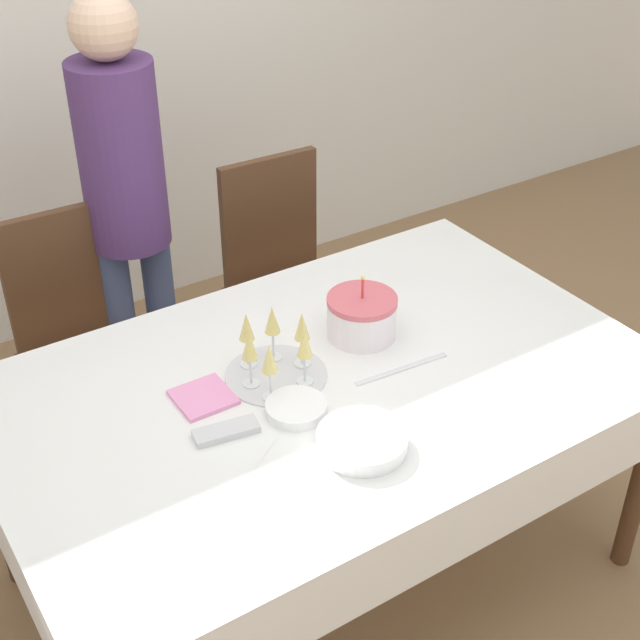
# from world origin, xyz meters

# --- Properties ---
(ground_plane) EXTENTS (12.00, 12.00, 0.00)m
(ground_plane) POSITION_xyz_m (0.00, 0.00, 0.00)
(ground_plane) COLOR #93704C
(wall_back) EXTENTS (8.00, 0.05, 2.70)m
(wall_back) POSITION_xyz_m (0.00, 1.88, 1.35)
(wall_back) COLOR silver
(wall_back) RESTS_ON ground_plane
(dining_table) EXTENTS (1.83, 1.16, 0.77)m
(dining_table) POSITION_xyz_m (0.00, 0.00, 0.67)
(dining_table) COLOR white
(dining_table) RESTS_ON ground_plane
(dining_chair_far_left) EXTENTS (0.43, 0.43, 0.98)m
(dining_chair_far_left) POSITION_xyz_m (-0.40, 0.90, 0.54)
(dining_chair_far_left) COLOR #51331E
(dining_chair_far_left) RESTS_ON ground_plane
(dining_chair_far_right) EXTENTS (0.43, 0.43, 0.98)m
(dining_chair_far_right) POSITION_xyz_m (0.41, 0.90, 0.54)
(dining_chair_far_right) COLOR #51331E
(dining_chair_far_right) RESTS_ON ground_plane
(birthday_cake) EXTENTS (0.21, 0.21, 0.20)m
(birthday_cake) POSITION_xyz_m (0.21, 0.12, 0.84)
(birthday_cake) COLOR white
(birthday_cake) RESTS_ON dining_table
(champagne_tray) EXTENTS (0.29, 0.29, 0.18)m
(champagne_tray) POSITION_xyz_m (-0.11, 0.08, 0.86)
(champagne_tray) COLOR silver
(champagne_tray) RESTS_ON dining_table
(plate_stack_main) EXTENTS (0.23, 0.23, 0.04)m
(plate_stack_main) POSITION_xyz_m (-0.07, -0.29, 0.79)
(plate_stack_main) COLOR white
(plate_stack_main) RESTS_ON dining_table
(plate_stack_dessert) EXTENTS (0.16, 0.16, 0.03)m
(plate_stack_dessert) POSITION_xyz_m (-0.14, -0.08, 0.79)
(plate_stack_dessert) COLOR white
(plate_stack_dessert) RESTS_ON dining_table
(cake_knife) EXTENTS (0.30, 0.04, 0.00)m
(cake_knife) POSITION_xyz_m (0.21, -0.09, 0.77)
(cake_knife) COLOR silver
(cake_knife) RESTS_ON dining_table
(fork_pile) EXTENTS (0.18, 0.09, 0.02)m
(fork_pile) POSITION_xyz_m (-0.34, -0.06, 0.78)
(fork_pile) COLOR silver
(fork_pile) RESTS_ON dining_table
(napkin_pile) EXTENTS (0.15, 0.15, 0.01)m
(napkin_pile) POSITION_xyz_m (-0.32, 0.10, 0.78)
(napkin_pile) COLOR pink
(napkin_pile) RESTS_ON dining_table
(person_standing) EXTENTS (0.28, 0.28, 1.64)m
(person_standing) POSITION_xyz_m (-0.14, 1.00, 0.99)
(person_standing) COLOR #3F4C72
(person_standing) RESTS_ON ground_plane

